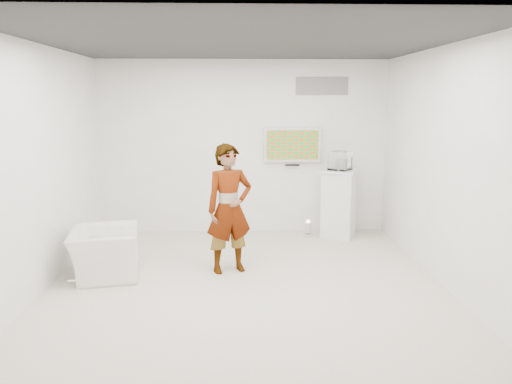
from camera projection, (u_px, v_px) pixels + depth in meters
room at (245, 167)px, 6.24m from camera, size 5.01×5.01×3.00m
tv at (292, 145)px, 8.67m from camera, size 1.00×0.08×0.60m
logo_decal at (322, 86)px, 8.54m from camera, size 0.90×0.02×0.30m
person at (229, 209)px, 6.73m from camera, size 0.75×0.62×1.76m
armchair at (104, 253)px, 6.64m from camera, size 1.02×1.12×0.64m
pedestal at (339, 203)px, 8.51m from camera, size 0.74×0.74×1.16m
floor_uplight at (308, 228)px, 8.59m from camera, size 0.19×0.19×0.28m
vitrine at (340, 161)px, 8.37m from camera, size 0.44×0.44×0.32m
console at (340, 164)px, 8.38m from camera, size 0.09×0.15×0.20m
wii_remote at (242, 155)px, 6.83m from camera, size 0.04×0.13×0.03m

